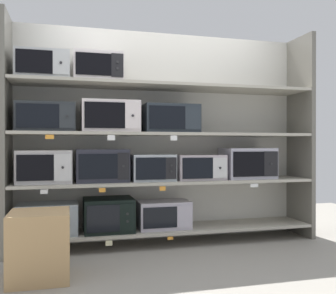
{
  "coord_description": "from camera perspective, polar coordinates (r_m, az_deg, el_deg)",
  "views": [
    {
      "loc": [
        -1.03,
        -3.9,
        1.03
      ],
      "look_at": [
        0.0,
        0.0,
        1.01
      ],
      "focal_mm": 40.98,
      "sensor_mm": 36.0,
      "label": 1
    }
  ],
  "objects": [
    {
      "name": "ground",
      "position": [
        3.25,
        4.74,
        -18.47
      ],
      "size": [
        7.12,
        6.0,
        0.02
      ],
      "primitive_type": "cube",
      "color": "gray"
    },
    {
      "name": "back_panel",
      "position": [
        4.3,
        -0.92,
        1.72
      ],
      "size": [
        3.32,
        0.04,
        2.28
      ],
      "primitive_type": "cube",
      "color": "beige",
      "rests_on": "ground"
    },
    {
      "name": "upright_left",
      "position": [
        3.94,
        -22.95,
        1.83
      ],
      "size": [
        0.05,
        0.5,
        2.28
      ],
      "primitive_type": "cube",
      "color": "#68645B",
      "rests_on": "ground"
    },
    {
      "name": "upright_right",
      "position": [
        4.7,
        19.1,
        1.58
      ],
      "size": [
        0.05,
        0.5,
        2.28
      ],
      "primitive_type": "cube",
      "color": "#68645B",
      "rests_on": "ground"
    },
    {
      "name": "shelf_0",
      "position": [
        4.13,
        0.0,
        -12.1
      ],
      "size": [
        3.12,
        0.5,
        0.03
      ],
      "primitive_type": "cube",
      "color": "#ADA899",
      "rests_on": "ground"
    },
    {
      "name": "microwave_0",
      "position": [
        3.96,
        -17.48,
        -10.17
      ],
      "size": [
        0.57,
        0.37,
        0.3
      ],
      "color": "#97A3AB",
      "rests_on": "shelf_0"
    },
    {
      "name": "microwave_1",
      "position": [
        3.98,
        -8.85,
        -9.91
      ],
      "size": [
        0.49,
        0.43,
        0.33
      ],
      "color": "black",
      "rests_on": "shelf_0"
    },
    {
      "name": "microwave_2",
      "position": [
        4.08,
        -0.69,
        -9.99
      ],
      "size": [
        0.54,
        0.35,
        0.28
      ],
      "color": "#B8B1C0",
      "rests_on": "shelf_0"
    },
    {
      "name": "price_tag_0",
      "position": [
        3.76,
        -17.33,
        -13.89
      ],
      "size": [
        0.06,
        0.0,
        0.03
      ],
      "primitive_type": "cube",
      "color": "beige"
    },
    {
      "name": "price_tag_1",
      "position": [
        3.78,
        -8.77,
        -13.95
      ],
      "size": [
        0.06,
        0.0,
        0.05
      ],
      "primitive_type": "cube",
      "color": "beige"
    },
    {
      "name": "price_tag_2",
      "position": [
        3.88,
        0.35,
        -13.41
      ],
      "size": [
        0.06,
        0.0,
        0.03
      ],
      "primitive_type": "cube",
      "color": "orange"
    },
    {
      "name": "shelf_1",
      "position": [
        4.05,
        0.0,
        -5.17
      ],
      "size": [
        3.12,
        0.5,
        0.03
      ],
      "primitive_type": "cube",
      "color": "#ADA899"
    },
    {
      "name": "microwave_3",
      "position": [
        3.91,
        -17.87,
        -2.81
      ],
      "size": [
        0.52,
        0.34,
        0.32
      ],
      "color": "#B9B6B6",
      "rests_on": "shelf_1"
    },
    {
      "name": "microwave_4",
      "position": [
        3.92,
        -9.75,
        -2.73
      ],
      "size": [
        0.52,
        0.35,
        0.33
      ],
      "color": "#2B2C37",
      "rests_on": "shelf_1"
    },
    {
      "name": "microwave_5",
      "position": [
        3.99,
        -2.36,
        -3.07
      ],
      "size": [
        0.44,
        0.36,
        0.27
      ],
      "color": "#B2BBC3",
      "rests_on": "shelf_1"
    },
    {
      "name": "microwave_6",
      "position": [
        4.14,
        4.64,
        -3.0
      ],
      "size": [
        0.52,
        0.36,
        0.27
      ],
      "color": "#BDB0B7",
      "rests_on": "shelf_1"
    },
    {
      "name": "microwave_7",
      "position": [
        4.36,
        11.76,
        -2.38
      ],
      "size": [
        0.56,
        0.38,
        0.34
      ],
      "color": "#B2B0C2",
      "rests_on": "shelf_1"
    },
    {
      "name": "price_tag_3",
      "position": [
        3.67,
        -17.97,
        -6.35
      ],
      "size": [
        0.07,
        0.0,
        0.04
      ],
      "primitive_type": "cube",
      "color": "white"
    },
    {
      "name": "price_tag_4",
      "position": [
        3.68,
        -9.76,
        -6.34
      ],
      "size": [
        0.06,
        0.0,
        0.04
      ],
      "primitive_type": "cube",
      "color": "orange"
    },
    {
      "name": "price_tag_5",
      "position": [
        3.78,
        -0.81,
        -6.19
      ],
      "size": [
        0.06,
        0.0,
        0.04
      ],
      "primitive_type": "cube",
      "color": "orange"
    },
    {
      "name": "price_tag_6",
      "position": [
        4.13,
        12.71,
        -5.6
      ],
      "size": [
        0.09,
        0.0,
        0.04
      ],
      "primitive_type": "cube",
      "color": "white"
    },
    {
      "name": "shelf_2",
      "position": [
        4.03,
        0.0,
        1.92
      ],
      "size": [
        3.12,
        0.5,
        0.03
      ],
      "primitive_type": "cube",
      "color": "#ADA899"
    },
    {
      "name": "microwave_8",
      "position": [
        3.91,
        -17.66,
        4.22
      ],
      "size": [
        0.55,
        0.39,
        0.28
      ],
      "color": "#282D30",
      "rests_on": "shelf_2"
    },
    {
      "name": "microwave_9",
      "position": [
        3.93,
        -8.62,
        4.48
      ],
      "size": [
        0.57,
        0.41,
        0.31
      ],
      "color": "silver",
      "rests_on": "shelf_2"
    },
    {
      "name": "microwave_10",
      "position": [
        4.04,
        0.26,
        4.19
      ],
      "size": [
        0.57,
        0.41,
        0.29
      ],
      "color": "#262E35",
      "rests_on": "shelf_2"
    },
    {
      "name": "price_tag_7",
      "position": [
        3.65,
        -17.2,
        1.46
      ],
      "size": [
        0.08,
        0.0,
        0.04
      ],
      "primitive_type": "cube",
      "color": "orange"
    },
    {
      "name": "price_tag_8",
      "position": [
        3.67,
        -8.44,
        1.38
      ],
      "size": [
        0.07,
        0.0,
        0.05
      ],
      "primitive_type": "cube",
      "color": "white"
    },
    {
      "name": "price_tag_9",
      "position": [
        3.79,
        0.87,
        1.36
      ],
      "size": [
        0.07,
        0.0,
        0.05
      ],
      "primitive_type": "cube",
      "color": "white"
    },
    {
      "name": "shelf_3",
      "position": [
        4.08,
        0.0,
        8.95
      ],
      "size": [
        3.12,
        0.5,
        0.03
      ],
      "primitive_type": "cube",
      "color": "#ADA899"
    },
    {
      "name": "microwave_11",
      "position": [
        3.98,
        -18.05,
        11.34
      ],
      "size": [
        0.5,
        0.43,
        0.27
      ],
      "color": "#B6BABA",
      "rests_on": "shelf_3"
    },
    {
      "name": "microwave_12",
      "position": [
        3.98,
        -10.4,
        11.46
      ],
      "size": [
        0.48,
        0.4,
        0.28
      ],
      "color": "silver",
      "rests_on": "shelf_3"
    },
    {
      "name": "shipping_carton",
      "position": [
        3.2,
        -18.56,
        -13.7
      ],
      "size": [
        0.45,
        0.45,
        0.52
      ],
      "primitive_type": "cube",
      "color": "tan",
      "rests_on": "ground"
    }
  ]
}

